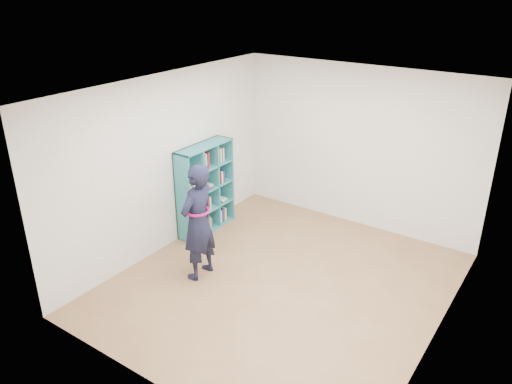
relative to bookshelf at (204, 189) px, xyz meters
The scene contains 9 objects.
floor 2.09m from the bookshelf, 19.29° to the right, with size 4.50×4.50×0.00m, color #895D3E.
ceiling 2.74m from the bookshelf, 19.29° to the right, with size 4.50×4.50×0.00m, color white.
wall_left 0.90m from the bookshelf, 102.36° to the right, with size 0.02×4.50×2.60m, color silver.
wall_right 3.96m from the bookshelf, ahead, with size 0.02×4.50×2.60m, color silver.
wall_back 2.52m from the bookshelf, 40.74° to the left, with size 4.00×0.02×2.60m, color silver.
wall_front 3.50m from the bookshelf, 57.36° to the right, with size 4.00×0.02×2.60m, color silver.
bookshelf is the anchor object (origin of this frame).
person 1.37m from the bookshelf, 53.29° to the right, with size 0.40×0.60×1.63m.
smartphone 1.23m from the bookshelf, 57.29° to the right, with size 0.02×0.09×0.12m.
Camera 1 is at (2.91, -4.85, 3.81)m, focal length 35.00 mm.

